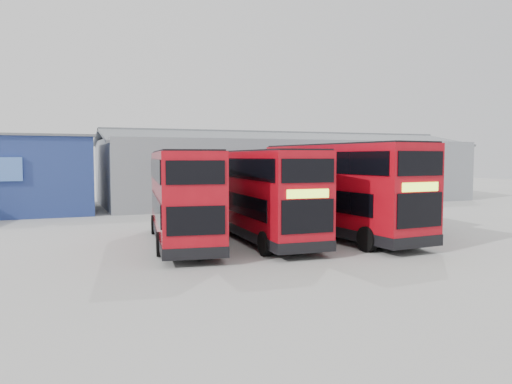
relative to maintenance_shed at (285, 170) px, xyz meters
name	(u,v)px	position (x,y,z in m)	size (l,w,h in m)	color
ground_plane	(318,244)	(-8.00, -20.00, -2.60)	(120.00, 120.00, 0.00)	#9D9D98
maintenance_shed	(285,170)	(0.00, 0.00, 0.00)	(30.50, 12.00, 5.89)	gray
double_decker_left	(183,198)	(-13.33, -17.89, -0.63)	(3.61, 9.59, 3.97)	#A70915
double_decker_centre	(262,196)	(-9.83, -18.25, -0.61)	(2.80, 9.58, 4.00)	#A70915
double_decker_right	(340,191)	(-6.12, -18.66, -0.46)	(3.12, 10.33, 4.31)	#A70915
single_decker_blue	(357,196)	(-2.12, -14.13, -1.15)	(3.51, 11.00, 2.93)	black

